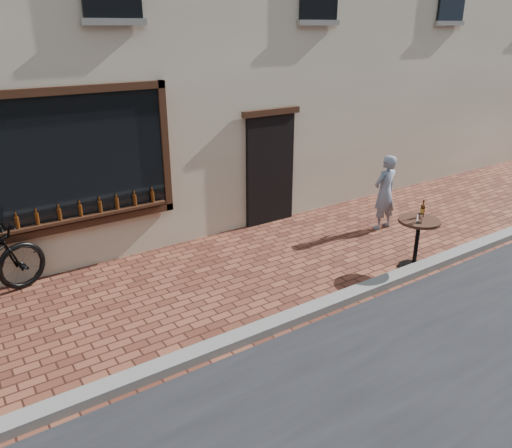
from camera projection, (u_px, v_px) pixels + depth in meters
ground at (303, 327)px, 6.74m from camera, size 90.00×90.00×0.00m
kerb at (294, 317)px, 6.88m from camera, size 90.00×0.25×0.12m
bistro_table at (418, 234)px, 8.17m from camera, size 0.68×0.68×1.17m
pedestrian at (385, 192)px, 9.80m from camera, size 0.56×0.38×1.49m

